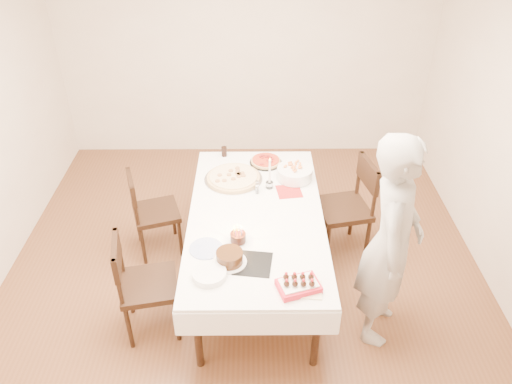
{
  "coord_description": "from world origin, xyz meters",
  "views": [
    {
      "loc": [
        0.08,
        -3.35,
        3.31
      ],
      "look_at": [
        0.11,
        0.05,
        0.98
      ],
      "focal_mm": 35.0,
      "sensor_mm": 36.0,
      "label": 1
    }
  ],
  "objects_px": {
    "chair_right_savory": "(343,209)",
    "layer_cake": "(230,258)",
    "cola_glass": "(224,152)",
    "pasta_bowl": "(295,173)",
    "dining_table": "(256,248)",
    "strawberry_box": "(299,285)",
    "birthday_cake": "(238,234)",
    "pizza_pepperoni": "(266,161)",
    "taper_candle": "(270,173)",
    "person": "(391,243)",
    "chair_left_dessert": "(149,285)",
    "chair_left_savory": "(156,212)",
    "pizza_white": "(233,178)"
  },
  "relations": [
    {
      "from": "chair_left_savory",
      "to": "birthday_cake",
      "type": "bearing_deg",
      "value": 117.27
    },
    {
      "from": "layer_cake",
      "to": "birthday_cake",
      "type": "relative_size",
      "value": 1.9
    },
    {
      "from": "dining_table",
      "to": "cola_glass",
      "type": "distance_m",
      "value": 1.12
    },
    {
      "from": "chair_left_savory",
      "to": "person",
      "type": "xyz_separation_m",
      "value": [
        1.96,
        -1.0,
        0.46
      ]
    },
    {
      "from": "cola_glass",
      "to": "strawberry_box",
      "type": "height_order",
      "value": "cola_glass"
    },
    {
      "from": "dining_table",
      "to": "pasta_bowl",
      "type": "xyz_separation_m",
      "value": [
        0.37,
        0.56,
        0.44
      ]
    },
    {
      "from": "layer_cake",
      "to": "pizza_pepperoni",
      "type": "bearing_deg",
      "value": 78.09
    },
    {
      "from": "pizza_pepperoni",
      "to": "strawberry_box",
      "type": "xyz_separation_m",
      "value": [
        0.19,
        -1.72,
        0.01
      ]
    },
    {
      "from": "chair_right_savory",
      "to": "layer_cake",
      "type": "bearing_deg",
      "value": -147.23
    },
    {
      "from": "chair_right_savory",
      "to": "taper_candle",
      "type": "height_order",
      "value": "taper_candle"
    },
    {
      "from": "layer_cake",
      "to": "chair_right_savory",
      "type": "bearing_deg",
      "value": 44.62
    },
    {
      "from": "chair_right_savory",
      "to": "person",
      "type": "relative_size",
      "value": 0.55
    },
    {
      "from": "chair_right_savory",
      "to": "cola_glass",
      "type": "bearing_deg",
      "value": 141.5
    },
    {
      "from": "taper_candle",
      "to": "pizza_white",
      "type": "bearing_deg",
      "value": 157.61
    },
    {
      "from": "pizza_pepperoni",
      "to": "cola_glass",
      "type": "relative_size",
      "value": 3.14
    },
    {
      "from": "chair_left_savory",
      "to": "strawberry_box",
      "type": "distance_m",
      "value": 1.85
    },
    {
      "from": "pizza_white",
      "to": "taper_candle",
      "type": "xyz_separation_m",
      "value": [
        0.34,
        -0.14,
        0.14
      ]
    },
    {
      "from": "dining_table",
      "to": "strawberry_box",
      "type": "height_order",
      "value": "strawberry_box"
    },
    {
      "from": "dining_table",
      "to": "chair_left_dessert",
      "type": "relative_size",
      "value": 2.28
    },
    {
      "from": "taper_candle",
      "to": "strawberry_box",
      "type": "relative_size",
      "value": 1.1
    },
    {
      "from": "taper_candle",
      "to": "layer_cake",
      "type": "height_order",
      "value": "taper_candle"
    },
    {
      "from": "pizza_white",
      "to": "cola_glass",
      "type": "relative_size",
      "value": 5.4
    },
    {
      "from": "person",
      "to": "chair_left_savory",
      "type": "bearing_deg",
      "value": 81.08
    },
    {
      "from": "chair_right_savory",
      "to": "chair_left_dessert",
      "type": "xyz_separation_m",
      "value": [
        -1.68,
        -0.96,
        -0.03
      ]
    },
    {
      "from": "person",
      "to": "taper_candle",
      "type": "distance_m",
      "value": 1.3
    },
    {
      "from": "taper_candle",
      "to": "birthday_cake",
      "type": "bearing_deg",
      "value": -109.45
    },
    {
      "from": "person",
      "to": "pizza_white",
      "type": "distance_m",
      "value": 1.64
    },
    {
      "from": "chair_left_dessert",
      "to": "layer_cake",
      "type": "bearing_deg",
      "value": 164.34
    },
    {
      "from": "taper_candle",
      "to": "birthday_cake",
      "type": "relative_size",
      "value": 2.38
    },
    {
      "from": "cola_glass",
      "to": "pizza_white",
      "type": "bearing_deg",
      "value": -76.57
    },
    {
      "from": "layer_cake",
      "to": "strawberry_box",
      "type": "relative_size",
      "value": 0.88
    },
    {
      "from": "chair_left_savory",
      "to": "pizza_pepperoni",
      "type": "height_order",
      "value": "chair_left_savory"
    },
    {
      "from": "birthday_cake",
      "to": "pizza_pepperoni",
      "type": "bearing_deg",
      "value": 78.38
    },
    {
      "from": "chair_left_savory",
      "to": "chair_left_dessert",
      "type": "xyz_separation_m",
      "value": [
        0.1,
        -0.99,
        0.02
      ]
    },
    {
      "from": "dining_table",
      "to": "chair_right_savory",
      "type": "relative_size",
      "value": 2.14
    },
    {
      "from": "chair_left_savory",
      "to": "pizza_pepperoni",
      "type": "bearing_deg",
      "value": -177.29
    },
    {
      "from": "dining_table",
      "to": "pizza_pepperoni",
      "type": "height_order",
      "value": "pizza_pepperoni"
    },
    {
      "from": "birthday_cake",
      "to": "strawberry_box",
      "type": "xyz_separation_m",
      "value": [
        0.44,
        -0.52,
        -0.04
      ]
    },
    {
      "from": "taper_candle",
      "to": "dining_table",
      "type": "bearing_deg",
      "value": -107.18
    },
    {
      "from": "chair_left_dessert",
      "to": "person",
      "type": "bearing_deg",
      "value": 168.78
    },
    {
      "from": "taper_candle",
      "to": "strawberry_box",
      "type": "distance_m",
      "value": 1.3
    },
    {
      "from": "pizza_pepperoni",
      "to": "chair_right_savory",
      "type": "bearing_deg",
      "value": -30.68
    },
    {
      "from": "cola_glass",
      "to": "pasta_bowl",
      "type": "bearing_deg",
      "value": -32.17
    },
    {
      "from": "pizza_white",
      "to": "dining_table",
      "type": "bearing_deg",
      "value": -69.11
    },
    {
      "from": "strawberry_box",
      "to": "pasta_bowl",
      "type": "bearing_deg",
      "value": 87.03
    },
    {
      "from": "pasta_bowl",
      "to": "chair_right_savory",
      "type": "bearing_deg",
      "value": -17.4
    },
    {
      "from": "cola_glass",
      "to": "layer_cake",
      "type": "xyz_separation_m",
      "value": [
        0.11,
        -1.59,
        0.0
      ]
    },
    {
      "from": "cola_glass",
      "to": "chair_left_savory",
      "type": "bearing_deg",
      "value": -139.71
    },
    {
      "from": "taper_candle",
      "to": "birthday_cake",
      "type": "height_order",
      "value": "taper_candle"
    },
    {
      "from": "pasta_bowl",
      "to": "cola_glass",
      "type": "height_order",
      "value": "pasta_bowl"
    }
  ]
}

